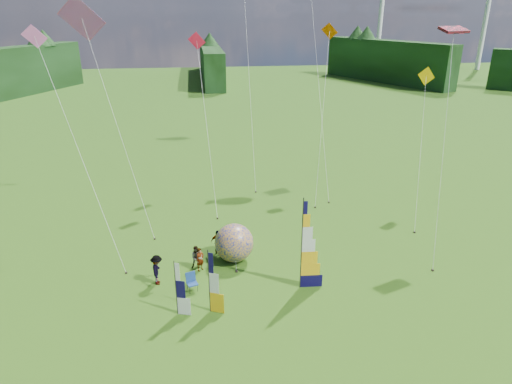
{
  "coord_description": "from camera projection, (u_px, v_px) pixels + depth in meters",
  "views": [
    {
      "loc": [
        -4.16,
        -19.35,
        15.02
      ],
      "look_at": [
        -1.0,
        4.0,
        5.5
      ],
      "focal_mm": 32.0,
      "sensor_mm": 36.0,
      "label": 1
    }
  ],
  "objects": [
    {
      "name": "treeline_ring",
      "position": [
        287.0,
        249.0,
        22.42
      ],
      "size": [
        210.0,
        210.0,
        8.0
      ],
      "primitive_type": null,
      "color": "#234F23",
      "rests_on": "ground"
    },
    {
      "name": "kite_whale",
      "position": [
        319.0,
        69.0,
        39.98
      ],
      "size": [
        9.62,
        16.39,
        20.08
      ],
      "primitive_type": null,
      "rotation": [
        0.0,
        0.0,
        0.38
      ],
      "color": "black",
      "rests_on": "ground"
    },
    {
      "name": "spectator_b",
      "position": [
        197.0,
        257.0,
        28.13
      ],
      "size": [
        0.75,
        0.4,
        1.49
      ],
      "primitive_type": "imported",
      "rotation": [
        0.0,
        0.0,
        0.06
      ],
      "color": "#66594C",
      "rests_on": "ground"
    },
    {
      "name": "spectator_d",
      "position": [
        218.0,
        242.0,
        29.71
      ],
      "size": [
        1.07,
        0.76,
        1.69
      ],
      "primitive_type": "imported",
      "rotation": [
        0.0,
        0.0,
        2.74
      ],
      "color": "#66594C",
      "rests_on": "ground"
    },
    {
      "name": "camp_chair",
      "position": [
        192.0,
        282.0,
        25.92
      ],
      "size": [
        0.78,
        0.78,
        1.07
      ],
      "primitive_type": null,
      "rotation": [
        0.0,
        0.0,
        0.31
      ],
      "color": "navy",
      "rests_on": "ground"
    },
    {
      "name": "small_kite_orange",
      "position": [
        323.0,
        109.0,
        38.02
      ],
      "size": [
        7.11,
        11.08,
        14.36
      ],
      "primitive_type": null,
      "rotation": [
        0.0,
        0.0,
        -0.21
      ],
      "color": "#EA5200",
      "rests_on": "ground"
    },
    {
      "name": "ground",
      "position": [
        285.0,
        316.0,
        23.92
      ],
      "size": [
        220.0,
        220.0,
        0.0
      ],
      "primitive_type": "plane",
      "color": "#487511",
      "rests_on": "ground"
    },
    {
      "name": "side_banner_far",
      "position": [
        176.0,
        289.0,
        23.53
      ],
      "size": [
        0.91,
        0.37,
        3.1
      ],
      "primitive_type": null,
      "rotation": [
        0.0,
        0.0,
        -0.3
      ],
      "color": "white",
      "rests_on": "ground"
    },
    {
      "name": "small_kite_pink",
      "position": [
        79.0,
        144.0,
        27.78
      ],
      "size": [
        9.79,
        10.85,
        14.61
      ],
      "primitive_type": null,
      "rotation": [
        0.0,
        0.0,
        0.31
      ],
      "color": "#EC61C0",
      "rests_on": "ground"
    },
    {
      "name": "small_kite_red",
      "position": [
        207.0,
        120.0,
        35.75
      ],
      "size": [
        5.52,
        10.29,
        13.76
      ],
      "primitive_type": null,
      "rotation": [
        0.0,
        0.0,
        0.24
      ],
      "color": "red",
      "rests_on": "ground"
    },
    {
      "name": "turbine_left",
      "position": [
        488.0,
        8.0,
        114.3
      ],
      "size": [
        8.0,
        1.2,
        30.0
      ],
      "primitive_type": null,
      "color": "silver",
      "rests_on": "ground"
    },
    {
      "name": "kite_rainbow_delta",
      "position": [
        117.0,
        112.0,
        30.98
      ],
      "size": [
        9.42,
        10.79,
        16.93
      ],
      "primitive_type": null,
      "rotation": [
        0.0,
        0.0,
        -0.02
      ],
      "color": "#FF2101",
      "rests_on": "ground"
    },
    {
      "name": "spectator_c",
      "position": [
        157.0,
        270.0,
        26.44
      ],
      "size": [
        0.47,
        1.2,
        1.84
      ],
      "primitive_type": "imported",
      "rotation": [
        0.0,
        0.0,
        1.54
      ],
      "color": "#66594C",
      "rests_on": "ground"
    },
    {
      "name": "turbine_right",
      "position": [
        381.0,
        8.0,
        117.62
      ],
      "size": [
        8.0,
        1.2,
        30.0
      ],
      "primitive_type": null,
      "color": "silver",
      "rests_on": "ground"
    },
    {
      "name": "side_banner_left",
      "position": [
        209.0,
        283.0,
        23.67
      ],
      "size": [
        0.95,
        0.48,
        3.57
      ],
      "primitive_type": null,
      "rotation": [
        0.0,
        0.0,
        -0.4
      ],
      "color": "yellow",
      "rests_on": "ground"
    },
    {
      "name": "bol_inflatable",
      "position": [
        234.0,
        243.0,
        28.83
      ],
      "size": [
        2.96,
        2.96,
        2.47
      ],
      "primitive_type": "sphere",
      "rotation": [
        0.0,
        0.0,
        0.23
      ],
      "color": "#001580",
      "rests_on": "ground"
    },
    {
      "name": "feather_banner_main",
      "position": [
        302.0,
        246.0,
        25.4
      ],
      "size": [
        1.46,
        0.18,
        5.43
      ],
      "primitive_type": null,
      "rotation": [
        0.0,
        0.0,
        -0.06
      ],
      "color": "#0E083F",
      "rests_on": "ground"
    },
    {
      "name": "small_kite_green",
      "position": [
        248.0,
        55.0,
        40.83
      ],
      "size": [
        6.46,
        13.42,
        22.3
      ],
      "primitive_type": null,
      "rotation": [
        0.0,
        0.0,
        0.31
      ],
      "color": "green",
      "rests_on": "ground"
    },
    {
      "name": "spectator_a",
      "position": [
        200.0,
        259.0,
        27.88
      ],
      "size": [
        0.65,
        0.62,
        1.5
      ],
      "primitive_type": "imported",
      "rotation": [
        0.0,
        0.0,
        0.65
      ],
      "color": "#66594C",
      "rests_on": "ground"
    },
    {
      "name": "kite_parafoil",
      "position": [
        446.0,
        131.0,
        28.56
      ],
      "size": [
        9.22,
        12.43,
        15.79
      ],
      "primitive_type": null,
      "rotation": [
        0.0,
        0.0,
        0.19
      ],
      "color": "#A2132D",
      "rests_on": "ground"
    },
    {
      "name": "small_kite_yellow",
      "position": [
        422.0,
        142.0,
        34.3
      ],
      "size": [
        6.98,
        10.63,
        11.29
      ],
      "primitive_type": null,
      "rotation": [
        0.0,
        0.0,
        0.13
      ],
      "color": "#FFB500",
      "rests_on": "ground"
    }
  ]
}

